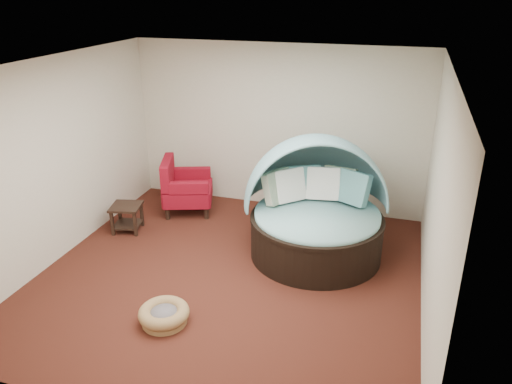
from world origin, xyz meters
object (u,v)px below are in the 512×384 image
(side_table, at_px, (127,214))
(red_armchair, at_px, (184,187))
(canopy_daybed, at_px, (316,201))
(pet_basket, at_px, (164,314))

(side_table, bearing_deg, red_armchair, 59.05)
(canopy_daybed, distance_m, red_armchair, 2.54)
(pet_basket, bearing_deg, red_armchair, 109.91)
(pet_basket, height_order, red_armchair, red_armchair)
(red_armchair, height_order, side_table, red_armchair)
(canopy_daybed, bearing_deg, red_armchair, 145.01)
(side_table, bearing_deg, canopy_daybed, 4.19)
(canopy_daybed, height_order, side_table, canopy_daybed)
(pet_basket, bearing_deg, side_table, 129.58)
(pet_basket, height_order, side_table, side_table)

